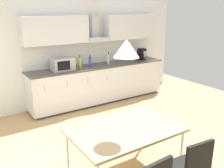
# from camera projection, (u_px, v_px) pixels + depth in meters

# --- Properties ---
(ground_plane) EXTENTS (8.66, 8.30, 0.02)m
(ground_plane) POSITION_uv_depth(u_px,v_px,m) (127.00, 159.00, 3.91)
(ground_plane) COLOR tan
(wall_back) EXTENTS (6.93, 0.10, 2.71)m
(wall_back) POSITION_uv_depth(u_px,v_px,m) (55.00, 49.00, 5.78)
(wall_back) COLOR white
(wall_back) RESTS_ON ground_plane
(kitchen_counter) EXTENTS (3.55, 0.67, 0.93)m
(kitchen_counter) POSITION_uv_depth(u_px,v_px,m) (100.00, 83.00, 6.25)
(kitchen_counter) COLOR #333333
(kitchen_counter) RESTS_ON ground_plane
(backsplash_tile) EXTENTS (3.53, 0.02, 0.52)m
(backsplash_tile) POSITION_uv_depth(u_px,v_px,m) (93.00, 53.00, 6.29)
(backsplash_tile) COLOR silver
(backsplash_tile) RESTS_ON kitchen_counter
(upper_wall_cabinets) EXTENTS (3.53, 0.40, 0.60)m
(upper_wall_cabinets) POSITION_uv_depth(u_px,v_px,m) (96.00, 29.00, 5.99)
(upper_wall_cabinets) COLOR silver
(microwave) EXTENTS (0.48, 0.35, 0.28)m
(microwave) POSITION_uv_depth(u_px,v_px,m) (63.00, 64.00, 5.57)
(microwave) COLOR #ADADB2
(microwave) RESTS_ON kitchen_counter
(coffee_maker) EXTENTS (0.18, 0.19, 0.30)m
(coffee_maker) POSITION_uv_depth(u_px,v_px,m) (141.00, 54.00, 6.79)
(coffee_maker) COLOR black
(coffee_maker) RESTS_ON kitchen_counter
(bottle_green) EXTENTS (0.07, 0.07, 0.19)m
(bottle_green) POSITION_uv_depth(u_px,v_px,m) (131.00, 57.00, 6.66)
(bottle_green) COLOR green
(bottle_green) RESTS_ON kitchen_counter
(bottle_white) EXTENTS (0.06, 0.06, 0.30)m
(bottle_white) POSITION_uv_depth(u_px,v_px,m) (108.00, 59.00, 6.24)
(bottle_white) COLOR white
(bottle_white) RESTS_ON kitchen_counter
(bottle_yellow) EXTENTS (0.07, 0.07, 0.30)m
(bottle_yellow) POSITION_uv_depth(u_px,v_px,m) (80.00, 62.00, 5.79)
(bottle_yellow) COLOR yellow
(bottle_yellow) RESTS_ON kitchen_counter
(bottle_blue) EXTENTS (0.07, 0.07, 0.28)m
(bottle_blue) POSITION_uv_depth(u_px,v_px,m) (90.00, 62.00, 5.90)
(bottle_blue) COLOR blue
(bottle_blue) RESTS_ON kitchen_counter
(dining_table) EXTENTS (1.44, 0.95, 0.72)m
(dining_table) POSITION_uv_depth(u_px,v_px,m) (125.00, 132.00, 3.32)
(dining_table) COLOR tan
(dining_table) RESTS_ON ground_plane
(chair_near_right) EXTENTS (0.44, 0.44, 0.87)m
(chair_near_right) POSITION_uv_depth(u_px,v_px,m) (191.00, 165.00, 2.84)
(chair_near_right) COLOR black
(chair_near_right) RESTS_ON ground_plane
(pendant_lamp) EXTENTS (0.32, 0.32, 0.22)m
(pendant_lamp) POSITION_uv_depth(u_px,v_px,m) (126.00, 48.00, 3.00)
(pendant_lamp) COLOR silver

